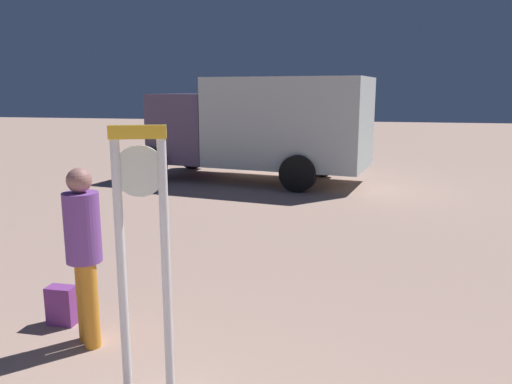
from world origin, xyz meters
TOP-DOWN VIEW (x-y plane):
  - standing_clock at (-0.61, 2.51)m, footprint 0.42×0.22m
  - person_near_clock at (-1.51, 3.16)m, footprint 0.33×0.33m
  - backpack at (-2.01, 3.49)m, footprint 0.29×0.21m
  - box_truck_near at (-1.61, 12.41)m, footprint 6.37×3.42m

SIDE VIEW (x-z plane):
  - backpack at x=-2.01m, z-range 0.00..0.41m
  - person_near_clock at x=-1.51m, z-range 0.10..1.84m
  - standing_clock at x=-0.61m, z-range 0.24..2.42m
  - box_truck_near at x=-1.61m, z-range 0.14..2.90m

